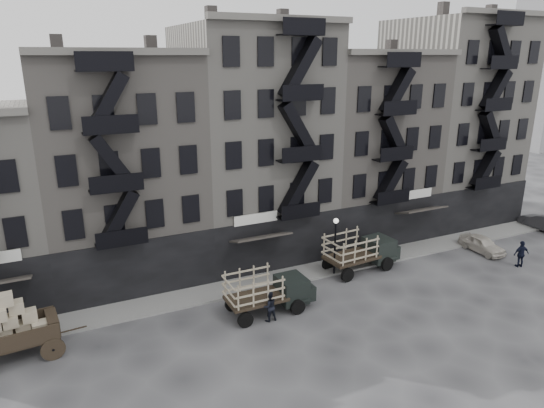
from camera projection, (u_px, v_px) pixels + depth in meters
name	position (u px, v px, depth m)	size (l,w,h in m)	color
ground	(316.00, 300.00, 30.98)	(140.00, 140.00, 0.00)	#38383A
sidewalk	(289.00, 276.00, 34.19)	(55.00, 2.50, 0.15)	slate
building_midwest	(120.00, 169.00, 33.12)	(10.00, 11.35, 16.20)	slate
building_center	(253.00, 144.00, 36.94)	(10.00, 11.35, 18.20)	gray
building_mideast	(361.00, 147.00, 41.35)	(10.00, 11.35, 16.20)	slate
building_east	(451.00, 122.00, 45.01)	(10.00, 11.35, 19.20)	gray
lamp_post	(335.00, 239.00, 33.63)	(0.36, 0.36, 4.28)	black
wagon	(11.00, 323.00, 24.45)	(4.44, 2.64, 3.61)	black
stake_truck_west	(268.00, 289.00, 29.12)	(5.49, 2.31, 2.74)	black
stake_truck_east	(361.00, 248.00, 34.89)	(5.99, 2.82, 2.93)	black
car_east	(482.00, 244.00, 38.39)	(1.54, 3.84, 1.31)	beige
car_far	(544.00, 222.00, 43.13)	(1.51, 4.34, 1.43)	#28282B
pedestrian_mid	(269.00, 306.00, 28.33)	(0.92, 0.72, 1.90)	black
policeman	(521.00, 254.00, 35.55)	(1.19, 0.49, 2.03)	black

